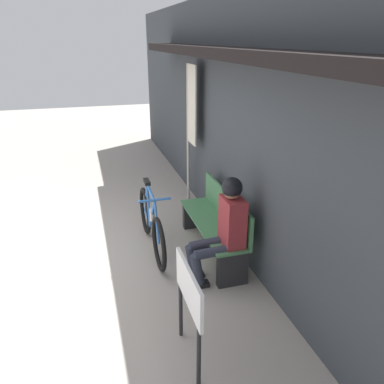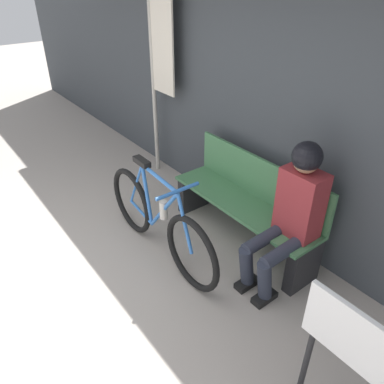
% 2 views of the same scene
% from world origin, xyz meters
% --- Properties ---
extents(ground_plane, '(24.00, 24.00, 0.00)m').
position_xyz_m(ground_plane, '(0.00, 0.00, 0.00)').
color(ground_plane, '#ADA399').
extents(storefront_wall, '(12.00, 0.56, 3.20)m').
position_xyz_m(storefront_wall, '(0.00, 2.51, 1.66)').
color(storefront_wall, '#3D4247').
rests_on(storefront_wall, ground_plane).
extents(park_bench_near, '(1.59, 0.42, 0.84)m').
position_xyz_m(park_bench_near, '(0.24, 2.18, 0.39)').
color(park_bench_near, '#477F51').
rests_on(park_bench_near, ground_plane).
extents(bicycle, '(1.66, 0.40, 0.91)m').
position_xyz_m(bicycle, '(-0.08, 1.39, 0.37)').
color(bicycle, black).
rests_on(bicycle, ground_plane).
extents(person_seated, '(0.34, 0.64, 1.26)m').
position_xyz_m(person_seated, '(0.82, 2.07, 0.72)').
color(person_seated, '#2D3342').
rests_on(person_seated, ground_plane).
extents(banner_pole, '(0.45, 0.05, 2.29)m').
position_xyz_m(banner_pole, '(-1.40, 2.32, 1.48)').
color(banner_pole, '#B7B2A8').
rests_on(banner_pole, ground_plane).
extents(signboard, '(0.71, 0.04, 0.94)m').
position_xyz_m(signboard, '(1.87, 1.35, 0.68)').
color(signboard, '#232326').
rests_on(signboard, ground_plane).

